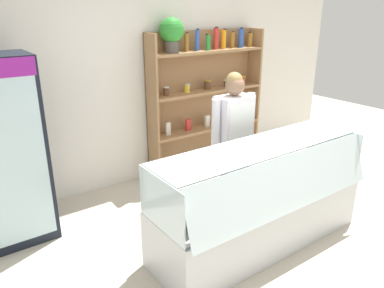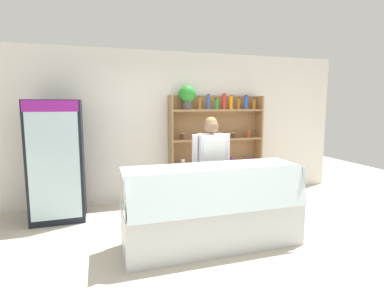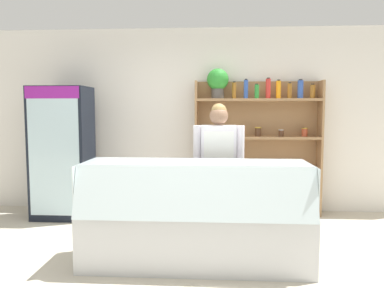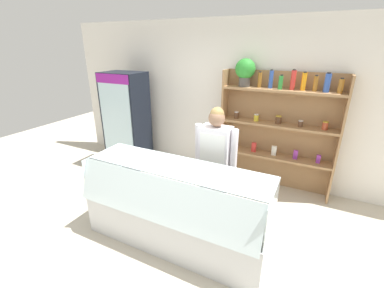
% 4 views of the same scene
% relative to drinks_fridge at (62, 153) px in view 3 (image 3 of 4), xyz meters
% --- Properties ---
extents(ground_plane, '(12.00, 12.00, 0.00)m').
position_rel_drinks_fridge_xyz_m(ground_plane, '(1.94, -1.59, -0.91)').
color(ground_plane, beige).
extents(back_wall, '(6.80, 0.10, 2.70)m').
position_rel_drinks_fridge_xyz_m(back_wall, '(1.94, 0.58, 0.44)').
color(back_wall, white).
rests_on(back_wall, ground).
extents(drinks_fridge, '(0.76, 0.57, 1.82)m').
position_rel_drinks_fridge_xyz_m(drinks_fridge, '(0.00, 0.00, 0.00)').
color(drinks_fridge, black).
rests_on(drinks_fridge, ground).
extents(shelving_unit, '(1.79, 0.31, 2.09)m').
position_rel_drinks_fridge_xyz_m(shelving_unit, '(2.64, 0.40, 0.28)').
color(shelving_unit, '#9E754C').
rests_on(shelving_unit, ground).
extents(deli_display_case, '(2.19, 0.75, 1.01)m').
position_rel_drinks_fridge_xyz_m(deli_display_case, '(1.93, -1.49, -0.60)').
color(deli_display_case, silver).
rests_on(deli_display_case, ground).
extents(shop_clerk, '(0.58, 0.25, 1.58)m').
position_rel_drinks_fridge_xyz_m(shop_clerk, '(2.16, -0.83, 0.01)').
color(shop_clerk, '#2D2D38').
rests_on(shop_clerk, ground).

